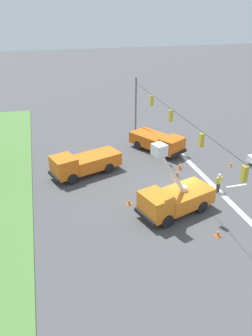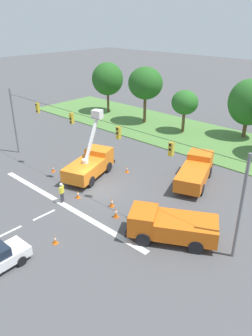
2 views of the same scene
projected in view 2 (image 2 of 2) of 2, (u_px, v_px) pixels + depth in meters
ground_plane at (96, 190)px, 29.19m from camera, size 200.00×200.00×0.00m
grass_verge at (202, 139)px, 41.13m from camera, size 56.00×12.00×0.10m
lane_markings at (50, 212)px, 25.86m from camera, size 17.60×15.25×0.01m
signal_gantry at (94, 142)px, 27.26m from camera, size 26.20×0.33×7.20m
tree_far_west at (108, 79)px, 50.02m from camera, size 4.73×4.83×7.72m
tree_west at (145, 83)px, 44.93m from camera, size 4.89×4.57×7.84m
tree_centre at (185, 103)px, 41.73m from camera, size 3.44×3.31×5.58m
tree_east at (249, 103)px, 39.66m from camera, size 5.09×4.38×7.34m
utility_truck_bucket_lift at (90, 163)px, 31.18m from camera, size 4.18×6.46×6.10m
utility_truck_support_near at (195, 171)px, 30.00m from camera, size 4.39×7.02×2.25m
utility_truck_support_far at (171, 225)px, 22.35m from camera, size 6.53×5.17×2.04m
road_worker at (62, 191)px, 26.89m from camera, size 0.37×0.61×1.77m
traffic_cone_foreground_left at (112, 202)px, 26.50m from camera, size 0.36×0.36×0.78m
traffic_cone_foreground_right at (116, 213)px, 25.07m from camera, size 0.36×0.36×0.83m
traffic_cone_mid_left at (55, 240)px, 22.22m from camera, size 0.36×0.36×0.63m
traffic_cone_mid_right at (78, 195)px, 27.76m from camera, size 0.36×0.36×0.68m
traffic_cone_near_bucket at (53, 169)px, 32.42m from camera, size 0.36×0.36×0.64m
traffic_cone_lane_edge_b at (127, 169)px, 32.33m from camera, size 0.36×0.36×0.62m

